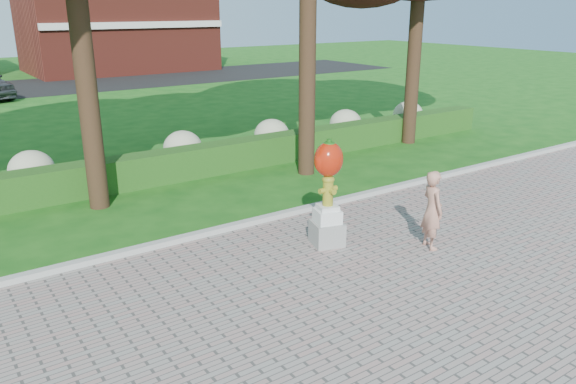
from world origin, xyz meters
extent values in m
plane|color=#155014|center=(0.00, 0.00, 0.00)|extent=(100.00, 100.00, 0.00)
cube|color=#ADADA5|center=(0.00, 3.00, 0.07)|extent=(40.00, 0.18, 0.15)
cube|color=#174914|center=(0.00, 7.00, 0.40)|extent=(24.00, 0.70, 0.80)
ellipsoid|color=#A4A780|center=(-3.00, 8.00, 0.55)|extent=(1.10, 1.10, 0.99)
ellipsoid|color=#A4A780|center=(1.00, 8.00, 0.55)|extent=(1.10, 1.10, 0.99)
ellipsoid|color=#A4A780|center=(4.00, 8.00, 0.55)|extent=(1.10, 1.10, 0.99)
ellipsoid|color=#A4A780|center=(7.00, 8.00, 0.55)|extent=(1.10, 1.10, 0.99)
ellipsoid|color=#A4A780|center=(10.00, 8.00, 0.55)|extent=(1.10, 1.10, 0.99)
cube|color=black|center=(0.00, 28.00, 0.01)|extent=(50.00, 8.00, 0.02)
cube|color=maroon|center=(8.00, 34.00, 3.20)|extent=(12.00, 8.00, 6.40)
cylinder|color=black|center=(-2.00, 6.00, 3.08)|extent=(0.44, 0.44, 6.16)
cylinder|color=black|center=(3.50, 5.50, 3.64)|extent=(0.44, 0.44, 7.28)
cylinder|color=black|center=(8.50, 6.50, 2.94)|extent=(0.44, 0.44, 5.88)
cube|color=gray|center=(0.91, 1.32, 0.26)|extent=(0.69, 0.69, 0.45)
cube|color=silver|center=(0.91, 1.32, 0.61)|extent=(0.55, 0.55, 0.25)
cube|color=silver|center=(0.91, 1.32, 0.78)|extent=(0.44, 0.44, 0.09)
cylinder|color=olive|center=(0.91, 1.32, 1.08)|extent=(0.20, 0.20, 0.50)
ellipsoid|color=olive|center=(0.91, 1.32, 1.33)|extent=(0.23, 0.23, 0.16)
cylinder|color=olive|center=(0.77, 1.32, 1.13)|extent=(0.11, 0.10, 0.10)
cylinder|color=olive|center=(1.06, 1.32, 1.13)|extent=(0.11, 0.10, 0.10)
cylinder|color=olive|center=(0.91, 1.18, 1.13)|extent=(0.11, 0.11, 0.11)
cylinder|color=olive|center=(0.91, 1.32, 1.40)|extent=(0.07, 0.07, 0.04)
ellipsoid|color=#AC1E09|center=(0.91, 1.32, 1.72)|extent=(0.56, 0.50, 0.65)
ellipsoid|color=#AC1E09|center=(0.75, 1.32, 1.70)|extent=(0.28, 0.28, 0.41)
ellipsoid|color=#AC1E09|center=(1.07, 1.32, 1.70)|extent=(0.28, 0.28, 0.41)
cylinder|color=#1A5513|center=(0.91, 1.32, 2.04)|extent=(0.09, 0.09, 0.11)
ellipsoid|color=#1A5513|center=(0.91, 1.32, 2.01)|extent=(0.22, 0.22, 0.07)
imported|color=tan|center=(2.42, 0.10, 0.79)|extent=(0.50, 0.63, 1.50)
camera|label=1|loc=(-5.31, -6.40, 4.38)|focal=35.00mm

